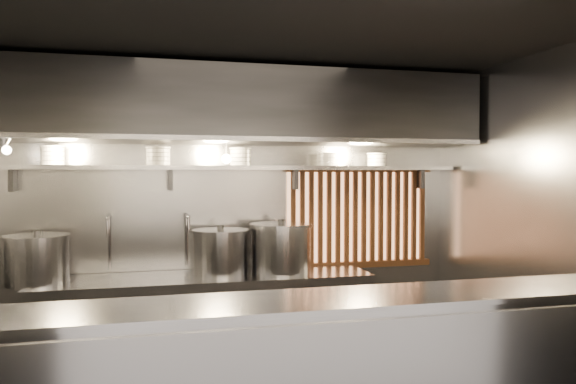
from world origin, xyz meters
name	(u,v)px	position (x,y,z in m)	size (l,w,h in m)	color
ceiling	(264,37)	(0.00, 0.00, 2.80)	(4.50, 4.50, 0.00)	black
wall_back	(233,217)	(0.00, 1.50, 1.40)	(4.50, 4.50, 0.00)	gray
wall_right	(533,226)	(2.25, 0.00, 1.40)	(3.00, 3.00, 0.00)	gray
cooking_bench	(206,325)	(-0.30, 1.13, 0.45)	(3.00, 0.70, 0.90)	#9E9EA4
bowl_shelf	(235,168)	(0.00, 1.32, 1.88)	(4.40, 0.34, 0.04)	#9E9EA4
exhaust_hood	(239,107)	(0.00, 1.10, 2.42)	(4.40, 0.81, 0.65)	#2D2D30
wood_screen	(359,217)	(1.30, 1.45, 1.38)	(1.56, 0.09, 1.04)	#F7AB6F
faucet_left	(109,231)	(-1.15, 1.37, 1.31)	(0.04, 0.30, 0.50)	silver
faucet_right	(187,229)	(-0.45, 1.37, 1.31)	(0.04, 0.30, 0.50)	silver
heat_lamp	(3,143)	(-1.90, 0.85, 2.07)	(0.25, 0.35, 0.20)	#9E9EA4
pendant_bulb	(226,159)	(-0.10, 1.20, 1.96)	(0.09, 0.09, 0.19)	#2D2D30
stock_pot_left	(37,259)	(-1.71, 1.10, 1.11)	(0.55, 0.55, 0.45)	#9E9EA4
stock_pot_mid	(221,252)	(-0.16, 1.16, 1.11)	(0.55, 0.55, 0.45)	#9E9EA4
stock_pot_right	(281,248)	(0.40, 1.14, 1.13)	(0.68, 0.68, 0.50)	#9E9EA4
bowl_stack_0	(53,155)	(-1.61, 1.32, 1.98)	(0.22, 0.22, 0.17)	silver
bowl_stack_1	(158,156)	(-0.71, 1.32, 1.98)	(0.23, 0.23, 0.17)	silver
bowl_stack_2	(240,157)	(0.05, 1.32, 1.98)	(0.21, 0.21, 0.17)	silver
bowl_stack_3	(328,159)	(0.92, 1.32, 1.97)	(0.22, 0.22, 0.13)	silver
bowl_stack_4	(377,160)	(1.44, 1.32, 1.97)	(0.20, 0.20, 0.13)	silver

